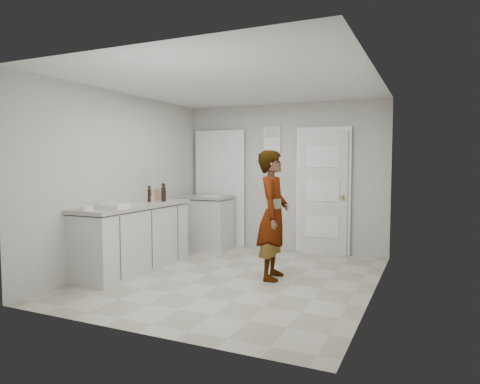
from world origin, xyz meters
The scene contains 12 objects.
ground centered at (0.00, 0.00, 0.00)m, with size 4.00×4.00×0.00m, color gray.
room_shell centered at (-0.17, 1.95, 1.02)m, with size 4.00×4.00×4.00m.
main_counter centered at (-1.45, -0.20, 0.43)m, with size 0.64×1.96×0.93m.
side_counter centered at (-1.25, 1.55, 0.43)m, with size 0.84×0.61×0.93m.
person centered at (0.47, 0.18, 0.83)m, with size 0.61×0.40×1.66m, color silver.
cake_mix_box centered at (-1.57, 0.55, 1.01)m, with size 0.10×0.05×0.16m, color #895F44.
spice_jar centered at (-1.40, 0.18, 0.97)m, with size 0.06×0.06×0.09m, color tan.
oil_cruet_a centered at (-1.32, 0.34, 1.06)m, with size 0.07×0.07×0.27m.
oil_cruet_b centered at (-1.47, 0.19, 1.04)m, with size 0.05×0.05×0.24m.
baking_dish centered at (-1.34, -0.74, 0.95)m, with size 0.36×0.25×0.06m.
egg_bowl centered at (-1.43, -1.10, 0.95)m, with size 0.14×0.14×0.05m.
papers centered at (-1.14, 1.54, 0.93)m, with size 0.22×0.28×0.01m, color white.
Camera 1 is at (2.34, -4.98, 1.51)m, focal length 32.00 mm.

